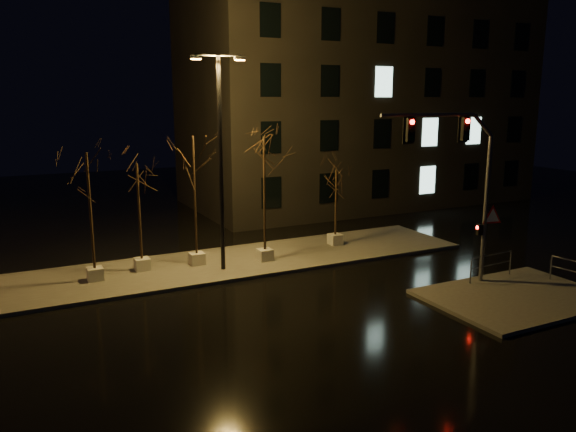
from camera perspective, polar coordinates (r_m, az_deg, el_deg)
ground at (r=22.25m, az=2.08°, el=-8.60°), size 90.00×90.00×0.00m
median at (r=27.36m, az=-3.98°, el=-4.50°), size 22.00×5.00×0.15m
sidewalk_corner at (r=24.20m, az=22.23°, el=-7.61°), size 7.00×5.00×0.15m
building at (r=43.51m, az=7.04°, el=11.43°), size 25.00×12.00×15.00m
tree_0 at (r=24.60m, az=-19.63°, el=3.28°), size 1.80×1.80×5.60m
tree_1 at (r=25.54m, az=-15.00°, el=2.80°), size 1.80×1.80×4.97m
tree_2 at (r=25.80m, az=-9.56°, el=5.10°), size 1.80×1.80×6.14m
tree_3 at (r=26.14m, az=-2.44°, el=5.21°), size 1.80×1.80×6.06m
tree_4 at (r=29.39m, az=4.92°, el=3.01°), size 1.80×1.80×4.11m
traffic_signal_mast at (r=23.83m, az=17.47°, el=4.13°), size 5.71×1.10×7.07m
streetlight_main at (r=24.80m, az=-6.89°, el=6.76°), size 2.37×0.59×9.45m
guard_rail_a at (r=25.68m, az=19.96°, el=-4.49°), size 2.52×0.20×1.09m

